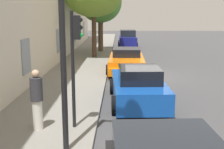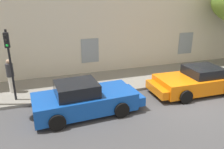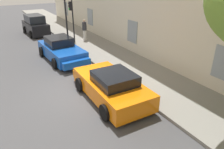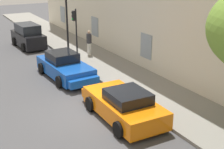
# 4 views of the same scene
# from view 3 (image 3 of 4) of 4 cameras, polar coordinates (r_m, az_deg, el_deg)

# --- Properties ---
(ground_plane) EXTENTS (80.00, 80.00, 0.00)m
(ground_plane) POSITION_cam_3_polar(r_m,az_deg,el_deg) (10.30, -9.24, -5.01)
(ground_plane) COLOR #444447
(sidewalk) EXTENTS (60.00, 3.39, 0.14)m
(sidewalk) POSITION_cam_3_polar(r_m,az_deg,el_deg) (12.03, 8.40, -0.02)
(sidewalk) COLOR gray
(sidewalk) RESTS_ON ground
(sportscar_red_lead) EXTENTS (4.82, 2.30, 1.46)m
(sportscar_red_lead) POSITION_cam_3_polar(r_m,az_deg,el_deg) (14.48, -13.33, 6.25)
(sportscar_red_lead) COLOR #144CB2
(sportscar_red_lead) RESTS_ON ground
(sportscar_yellow_flank) EXTENTS (4.70, 2.27, 1.37)m
(sportscar_yellow_flank) POSITION_cam_3_polar(r_m,az_deg,el_deg) (9.62, -0.71, -2.81)
(sportscar_yellow_flank) COLOR orange
(sportscar_yellow_flank) RESTS_ON ground
(hatchback_parked) EXTENTS (4.01, 2.01, 1.84)m
(hatchback_parked) POSITION_cam_3_polar(r_m,az_deg,el_deg) (22.15, -20.01, 12.34)
(hatchback_parked) COLOR black
(hatchback_parked) RESTS_ON ground
(traffic_light) EXTENTS (0.22, 0.36, 3.37)m
(traffic_light) POSITION_cam_3_polar(r_m,az_deg,el_deg) (17.52, -10.86, 15.77)
(traffic_light) COLOR black
(traffic_light) RESTS_ON sidewalk
(pedestrian_admiring) EXTENTS (0.46, 0.46, 1.76)m
(pedestrian_admiring) POSITION_cam_3_polar(r_m,az_deg,el_deg) (18.36, -7.44, 11.92)
(pedestrian_admiring) COLOR silver
(pedestrian_admiring) RESTS_ON sidewalk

